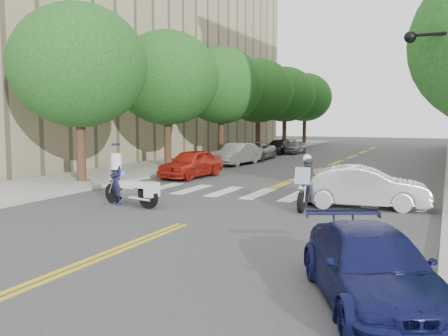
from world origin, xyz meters
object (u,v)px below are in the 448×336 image
Objects in this scene: officer_standing at (117,180)px; motorcycle_parked at (135,191)px; motorcycle_police at (307,184)px; sedan_blue at (372,268)px; convertible at (363,187)px.

motorcycle_parked is at bearing 29.60° from officer_standing.
sedan_blue is at bearing 108.50° from motorcycle_police.
officer_standing is at bearing 98.74° from motorcycle_parked.
motorcycle_parked reaches higher than convertible.
convertible is (7.44, 3.06, 0.16)m from motorcycle_parked.
motorcycle_police reaches higher than convertible.
convertible is at bearing 74.78° from sedan_blue.
officer_standing is (-6.47, -2.15, 0.06)m from motorcycle_police.
officer_standing reaches higher than motorcycle_parked.
motorcycle_parked reaches higher than sedan_blue.
motorcycle_parked is (-5.66, -2.18, -0.28)m from motorcycle_police.
sedan_blue is (9.81, -6.26, -0.26)m from officer_standing.
motorcycle_police reaches higher than sedan_blue.
officer_standing is at bearing 101.36° from convertible.
convertible is 1.00× the size of sedan_blue.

